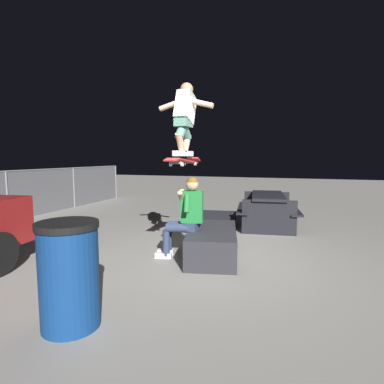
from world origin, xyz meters
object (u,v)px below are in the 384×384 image
Objects in this scene: person_sitting_on_ledge at (185,213)px; trash_bin at (69,275)px; skateboard at (183,161)px; skater_airborne at (185,116)px; kicker_ramp at (216,226)px; picnic_table_back at (268,205)px; ledge_box_main at (212,243)px.

trash_bin is (-2.29, 0.31, -0.20)m from person_sitting_on_ledge.
trash_bin is (-2.22, 0.31, -1.03)m from skateboard.
trash_bin is (-2.27, 0.31, -1.72)m from skater_airborne.
trash_bin is at bearing 176.33° from kicker_ramp.
skateboard is 1.02× the size of trash_bin.
trash_bin is at bearing 172.32° from skater_airborne.
skater_airborne is 0.60× the size of picnic_table_back.
kicker_ramp is 1.29m from picnic_table_back.
picnic_table_back is (2.67, -1.03, -1.72)m from skater_airborne.
person_sitting_on_ledge is 1.11× the size of kicker_ramp.
person_sitting_on_ledge is at bearing -4.54° from skateboard.
ledge_box_main is at bearing -62.05° from skateboard.
skateboard is 0.69m from skater_airborne.
ledge_box_main is 1.18× the size of person_sitting_on_ledge.
skateboard is 3.10m from picnic_table_back.
skater_airborne is at bearing -179.21° from kicker_ramp.
skateboard is 2.57m from kicker_ramp.
trash_bin is (-4.33, 0.28, 0.43)m from kicker_ramp.
person_sitting_on_ledge is 2.32m from trash_bin.
skater_airborne is 0.97× the size of kicker_ramp.
person_sitting_on_ledge is 1.28× the size of trash_bin.
picnic_table_back is (2.51, -0.62, 0.27)m from ledge_box_main.
trash_bin reaches higher than kicker_ramp.
picnic_table_back is at bearing -21.01° from skater_airborne.
trash_bin is (-2.43, 0.71, 0.28)m from ledge_box_main.
skater_airborne is at bearing -1.09° from skateboard.
ledge_box_main is 1.51× the size of trash_bin.
ledge_box_main is 0.82× the size of picnic_table_back.
trash_bin is (-4.95, 1.33, 0.01)m from picnic_table_back.
skateboard is (-0.07, 0.01, 0.83)m from person_sitting_on_ledge.
skater_airborne is (0.06, -0.00, 0.69)m from skateboard.
picnic_table_back is at bearing -59.83° from kicker_ramp.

